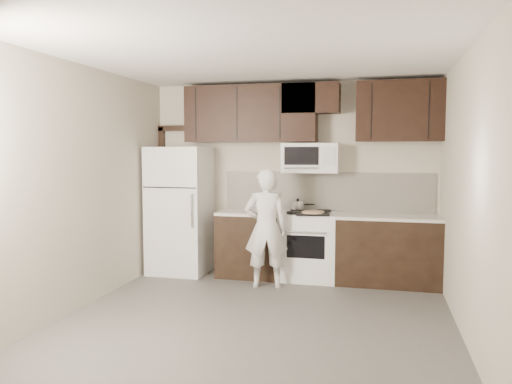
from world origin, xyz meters
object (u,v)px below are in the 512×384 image
at_px(microwave, 311,158).
at_px(person, 266,228).
at_px(stove, 309,246).
at_px(refrigerator, 180,210).

xyz_separation_m(microwave, person, (-0.48, -0.63, -0.89)).
relative_size(microwave, person, 0.50).
bearing_deg(stove, microwave, 90.10).
distance_m(microwave, refrigerator, 2.00).
distance_m(stove, microwave, 1.20).
relative_size(microwave, refrigerator, 0.42).
height_order(microwave, person, microwave).
bearing_deg(person, stove, -146.56).
bearing_deg(microwave, person, -127.32).
bearing_deg(refrigerator, microwave, 5.15).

